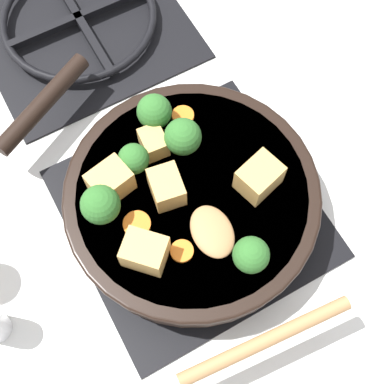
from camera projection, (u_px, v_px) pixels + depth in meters
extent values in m
plane|color=silver|center=(192.00, 214.00, 0.72)|extent=(2.40, 2.40, 0.00)
cube|color=black|center=(192.00, 213.00, 0.71)|extent=(0.31, 0.31, 0.01)
torus|color=black|center=(192.00, 208.00, 0.70)|extent=(0.24, 0.24, 0.01)
cube|color=black|center=(192.00, 208.00, 0.70)|extent=(0.01, 0.23, 0.01)
cube|color=black|center=(192.00, 208.00, 0.70)|extent=(0.23, 0.01, 0.01)
cube|color=black|center=(80.00, 24.00, 0.83)|extent=(0.31, 0.31, 0.01)
torus|color=black|center=(78.00, 17.00, 0.82)|extent=(0.24, 0.24, 0.01)
cube|color=black|center=(78.00, 17.00, 0.82)|extent=(0.01, 0.23, 0.01)
cube|color=black|center=(78.00, 17.00, 0.82)|extent=(0.23, 0.01, 0.01)
cylinder|color=black|center=(192.00, 199.00, 0.67)|extent=(0.31, 0.31, 0.05)
cylinder|color=brown|center=(192.00, 198.00, 0.67)|extent=(0.28, 0.28, 0.04)
torus|color=black|center=(192.00, 193.00, 0.65)|extent=(0.32, 0.32, 0.01)
cylinder|color=black|center=(43.00, 104.00, 0.71)|extent=(0.16, 0.10, 0.02)
ellipsoid|color=#A87A4C|center=(212.00, 232.00, 0.62)|extent=(0.05, 0.07, 0.01)
cylinder|color=#A87A4C|center=(265.00, 341.00, 0.57)|extent=(0.20, 0.03, 0.02)
cube|color=tan|center=(154.00, 143.00, 0.66)|extent=(0.03, 0.04, 0.03)
cube|color=tan|center=(110.00, 182.00, 0.63)|extent=(0.05, 0.05, 0.04)
cube|color=tan|center=(145.00, 252.00, 0.60)|extent=(0.06, 0.06, 0.04)
cube|color=tan|center=(259.00, 177.00, 0.63)|extent=(0.06, 0.05, 0.04)
cube|color=tan|center=(166.00, 187.00, 0.63)|extent=(0.04, 0.05, 0.04)
cylinder|color=#709956|center=(183.00, 146.00, 0.67)|extent=(0.01, 0.01, 0.01)
sphere|color=#2D6628|center=(183.00, 137.00, 0.64)|extent=(0.05, 0.05, 0.05)
cylinder|color=#709956|center=(249.00, 260.00, 0.61)|extent=(0.01, 0.01, 0.01)
sphere|color=#2D6628|center=(251.00, 255.00, 0.59)|extent=(0.04, 0.04, 0.04)
cylinder|color=#709956|center=(155.00, 121.00, 0.68)|extent=(0.01, 0.01, 0.01)
sphere|color=#2D6628|center=(154.00, 111.00, 0.66)|extent=(0.04, 0.04, 0.04)
cylinder|color=#709956|center=(135.00, 166.00, 0.65)|extent=(0.01, 0.01, 0.01)
sphere|color=#2D6628|center=(134.00, 159.00, 0.64)|extent=(0.04, 0.04, 0.04)
cylinder|color=#709956|center=(104.00, 212.00, 0.63)|extent=(0.01, 0.01, 0.01)
sphere|color=#2D6628|center=(100.00, 205.00, 0.61)|extent=(0.05, 0.05, 0.05)
cylinder|color=orange|center=(182.00, 251.00, 0.62)|extent=(0.03, 0.03, 0.01)
cylinder|color=orange|center=(183.00, 116.00, 0.69)|extent=(0.03, 0.03, 0.01)
cylinder|color=orange|center=(137.00, 224.00, 0.63)|extent=(0.03, 0.03, 0.01)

